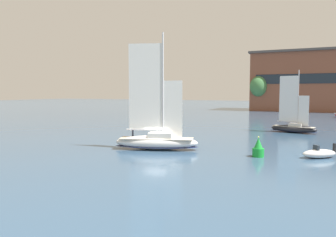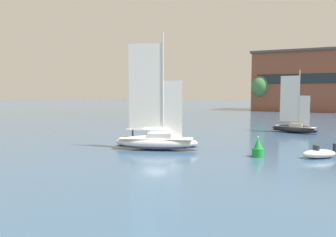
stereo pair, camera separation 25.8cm
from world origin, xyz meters
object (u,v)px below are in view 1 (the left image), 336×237
Objects in this scene: sailboat_main at (157,140)px; sailboat_moored_near_marina at (294,127)px; tree_shore_center at (259,86)px; channel_buoy at (258,149)px; motor_tender at (319,153)px.

sailboat_moored_near_marina is (12.59, 22.60, -0.21)m from sailboat_main.
tree_shore_center is 5.67× the size of channel_buoy.
sailboat_main reaches higher than tree_shore_center.
tree_shore_center is 79.42m from sailboat_main.
channel_buoy is (11.02, 0.63, -0.22)m from sailboat_main.
channel_buoy is at bearing -160.33° from motor_tender.
tree_shore_center reaches higher than motor_tender.
sailboat_moored_near_marina is 2.67× the size of motor_tender.
channel_buoy is at bearing -94.08° from sailboat_moored_near_marina.
sailboat_main is at bearing -87.91° from tree_shore_center.
tree_shore_center is 58.99m from sailboat_moored_near_marina.
sailboat_main is at bearing -176.72° from channel_buoy.
sailboat_moored_near_marina is at bearing 101.09° from motor_tender.
channel_buoy is (-5.49, -1.96, 0.37)m from motor_tender.
sailboat_moored_near_marina reaches higher than motor_tender.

